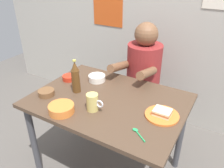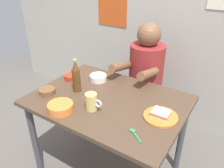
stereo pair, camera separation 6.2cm
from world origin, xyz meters
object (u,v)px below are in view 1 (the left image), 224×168
Objects in this scene: dining_table at (109,109)px; person_seated at (143,66)px; stool at (141,103)px; plate_orange at (162,115)px; sandwich at (162,112)px; sauce_bowl_chili at (69,77)px; beer_mug at (93,102)px; beer_bottle at (76,78)px.

person_seated is at bearing 89.30° from dining_table.
stool is 0.85m from plate_orange.
plate_orange is (0.40, -0.64, 0.40)m from stool.
person_seated is 0.74m from sandwich.
person_seated is at bearing 122.56° from plate_orange.
sauce_bowl_chili is (-0.44, 0.09, 0.12)m from dining_table.
plate_orange is 0.46m from beer_mug.
sandwich reaches higher than dining_table.
person_seated is at bearing -90.00° from stool.
beer_bottle is at bearing -177.80° from sandwich.
person_seated reaches higher than beer_bottle.
beer_bottle is at bearing -173.40° from dining_table.
dining_table is 8.73× the size of beer_mug.
beer_bottle is (-0.25, 0.14, 0.06)m from beer_mug.
sandwich is 0.42× the size of beer_bottle.
beer_mug reaches higher than sauce_bowl_chili.
beer_bottle is (-0.27, -0.03, 0.21)m from dining_table.
beer_bottle reaches higher than stool.
plate_orange is at bearing 2.20° from beer_bottle.
sandwich is 0.87× the size of beer_mug.
beer_bottle is (-0.67, -0.03, 0.09)m from sandwich.
stool is at bearing 50.15° from sauce_bowl_chili.
stool is (0.01, 0.63, -0.30)m from dining_table.
sandwich reaches higher than sauce_bowl_chili.
dining_table is 0.63m from person_seated.
dining_table is 5.00× the size of plate_orange.
beer_mug is at bearing -158.75° from sandwich.
beer_mug is (-0.02, -0.17, 0.15)m from dining_table.
sauce_bowl_chili is at bearing 168.56° from dining_table.
sauce_bowl_chili is (-0.85, 0.09, 0.02)m from plate_orange.
dining_table is 10.00× the size of sandwich.
beer_bottle is at bearing -177.80° from plate_orange.
plate_orange is 2.00× the size of sandwich.
plate_orange is at bearing -57.90° from stool.
sandwich is (-0.00, 0.00, 0.02)m from plate_orange.
plate_orange is at bearing 0.00° from sandwich.
dining_table is 0.34m from beer_bottle.
stool is 0.92m from beer_mug.
sauce_bowl_chili is (-0.42, 0.26, -0.04)m from beer_mug.
beer_mug is (-0.03, -0.80, 0.45)m from stool.
stool is 0.82m from sauce_bowl_chili.
beer_mug is 0.29m from beer_bottle.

